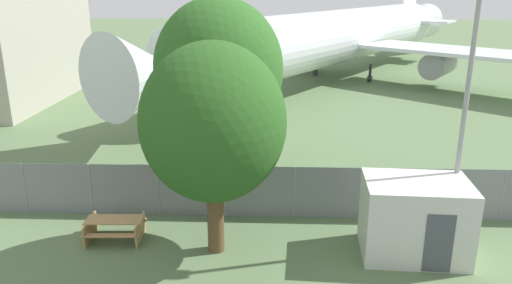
{
  "coord_description": "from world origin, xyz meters",
  "views": [
    {
      "loc": [
        -0.73,
        -7.58,
        8.4
      ],
      "look_at": [
        -1.53,
        12.51,
        2.0
      ],
      "focal_mm": 35.0,
      "sensor_mm": 36.0,
      "label": 1
    }
  ],
  "objects": [
    {
      "name": "portable_cabin",
      "position": [
        3.77,
        7.04,
        1.25
      ],
      "size": [
        3.37,
        2.46,
        2.5
      ],
      "rotation": [
        0.0,
        0.0,
        -0.05
      ],
      "color": "silver",
      "rests_on": "ground"
    },
    {
      "name": "picnic_bench_near_cabin",
      "position": [
        -6.16,
        7.58,
        0.48
      ],
      "size": [
        1.98,
        1.48,
        0.76
      ],
      "rotation": [
        0.0,
        0.0,
        0.04
      ],
      "color": "tan",
      "rests_on": "ground"
    },
    {
      "name": "airplane",
      "position": [
        4.56,
        37.27,
        3.86
      ],
      "size": [
        36.35,
        44.02,
        13.15
      ],
      "rotation": [
        0.0,
        0.0,
        -2.15
      ],
      "color": "white",
      "rests_on": "ground"
    },
    {
      "name": "perimeter_fence",
      "position": [
        -0.0,
        9.51,
        1.01
      ],
      "size": [
        56.07,
        0.07,
        2.02
      ],
      "color": "gray",
      "rests_on": "ground"
    },
    {
      "name": "tree_left_of_cabin",
      "position": [
        -2.62,
        6.99,
        4.35
      ],
      "size": [
        4.51,
        4.51,
        6.85
      ],
      "color": "brown",
      "rests_on": "ground"
    },
    {
      "name": "tree_near_hangar",
      "position": [
        -3.15,
        13.47,
        4.92
      ],
      "size": [
        5.5,
        5.5,
        7.96
      ],
      "color": "brown",
      "rests_on": "ground"
    },
    {
      "name": "light_mast",
      "position": [
        5.24,
        7.91,
        5.5
      ],
      "size": [
        0.44,
        0.44,
        9.19
      ],
      "color": "#99999E",
      "rests_on": "ground"
    }
  ]
}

